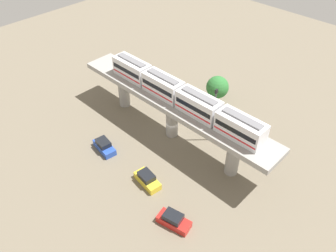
{
  "coord_description": "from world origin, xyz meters",
  "views": [
    {
      "loc": [
        -29.85,
        -28.07,
        36.33
      ],
      "look_at": [
        -2.5,
        -1.54,
        4.17
      ],
      "focal_mm": 36.18,
      "sensor_mm": 36.0,
      "label": 1
    }
  ],
  "objects_px": {
    "parked_car_yellow": "(147,179)",
    "tree_near_viaduct": "(217,87)",
    "parked_car_blue": "(104,146)",
    "parked_car_red": "(174,220)",
    "train": "(180,95)",
    "signal_post": "(214,113)"
  },
  "relations": [
    {
      "from": "parked_car_yellow",
      "to": "tree_near_viaduct",
      "type": "distance_m",
      "value": 22.29
    },
    {
      "from": "parked_car_blue",
      "to": "parked_car_red",
      "type": "xyz_separation_m",
      "value": [
        -2.21,
        -16.68,
        0.0
      ]
    },
    {
      "from": "train",
      "to": "parked_car_blue",
      "type": "bearing_deg",
      "value": 146.37
    },
    {
      "from": "parked_car_yellow",
      "to": "tree_near_viaduct",
      "type": "xyz_separation_m",
      "value": [
        21.59,
        4.88,
        2.56
      ]
    },
    {
      "from": "train",
      "to": "parked_car_yellow",
      "type": "bearing_deg",
      "value": -162.64
    },
    {
      "from": "train",
      "to": "parked_car_yellow",
      "type": "distance_m",
      "value": 12.82
    },
    {
      "from": "signal_post",
      "to": "tree_near_viaduct",
      "type": "bearing_deg",
      "value": 33.82
    },
    {
      "from": "parked_car_red",
      "to": "train",
      "type": "bearing_deg",
      "value": 27.95
    },
    {
      "from": "parked_car_blue",
      "to": "signal_post",
      "type": "height_order",
      "value": "signal_post"
    },
    {
      "from": "parked_car_yellow",
      "to": "tree_near_viaduct",
      "type": "relative_size",
      "value": 0.83
    },
    {
      "from": "tree_near_viaduct",
      "to": "parked_car_blue",
      "type": "bearing_deg",
      "value": 167.8
    },
    {
      "from": "parked_car_red",
      "to": "parked_car_yellow",
      "type": "distance_m",
      "value": 7.47
    },
    {
      "from": "parked_car_blue",
      "to": "signal_post",
      "type": "relative_size",
      "value": 0.46
    },
    {
      "from": "tree_near_viaduct",
      "to": "signal_post",
      "type": "xyz_separation_m",
      "value": [
        -8.44,
        -5.65,
        1.99
      ]
    },
    {
      "from": "parked_car_yellow",
      "to": "signal_post",
      "type": "xyz_separation_m",
      "value": [
        13.15,
        -0.77,
        4.55
      ]
    },
    {
      "from": "parked_car_blue",
      "to": "parked_car_red",
      "type": "relative_size",
      "value": 0.99
    },
    {
      "from": "train",
      "to": "tree_near_viaduct",
      "type": "relative_size",
      "value": 5.18
    },
    {
      "from": "parked_car_blue",
      "to": "parked_car_yellow",
      "type": "distance_m",
      "value": 9.56
    },
    {
      "from": "parked_car_blue",
      "to": "parked_car_red",
      "type": "height_order",
      "value": "same"
    },
    {
      "from": "parked_car_yellow",
      "to": "signal_post",
      "type": "relative_size",
      "value": 0.46
    },
    {
      "from": "tree_near_viaduct",
      "to": "signal_post",
      "type": "relative_size",
      "value": 0.55
    },
    {
      "from": "parked_car_red",
      "to": "tree_near_viaduct",
      "type": "distance_m",
      "value": 26.81
    }
  ]
}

